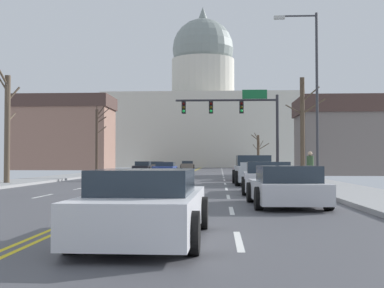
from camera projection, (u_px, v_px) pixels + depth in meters
name	position (u px, v px, depth m)	size (l,w,h in m)	color
ground	(147.00, 191.00, 22.57)	(20.00, 180.00, 0.20)	#49494E
signal_gantry	(240.00, 114.00, 39.53)	(7.91, 0.41, 6.62)	#28282D
street_lamp_right	(312.00, 84.00, 26.53)	(2.26, 0.24, 8.84)	#333338
capitol_building	(203.00, 116.00, 99.28)	(35.93, 18.93, 31.06)	beige
sedan_near_00	(249.00, 171.00, 34.66)	(2.17, 4.31, 1.31)	#B71414
pickup_truck_near_01	(254.00, 171.00, 28.64)	(2.37, 5.32, 1.62)	#ADB2B7
sedan_near_02	(268.00, 179.00, 21.02)	(2.21, 4.36, 1.29)	silver
sedan_near_03	(286.00, 187.00, 15.25)	(2.20, 4.35, 1.20)	silver
sedan_near_04	(146.00, 206.00, 8.83)	(2.06, 4.57, 1.21)	silver
sedan_oncoming_00	(165.00, 169.00, 47.76)	(2.11, 4.41, 1.17)	navy
sedan_oncoming_01	(143.00, 167.00, 57.64)	(2.00, 4.44, 1.20)	black
sedan_oncoming_02	(157.00, 166.00, 66.79)	(1.97, 4.66, 1.16)	#6B6056
sedan_oncoming_03	(187.00, 165.00, 78.53)	(2.22, 4.41, 1.21)	#6B6056
flank_building_00	(65.00, 133.00, 71.57)	(13.21, 7.76, 10.19)	#8C6656
flank_building_01	(357.00, 136.00, 47.17)	(10.79, 7.32, 7.02)	slate
bare_tree_00	(258.00, 151.00, 65.07)	(1.00, 1.87, 4.63)	#4C3D2D
bare_tree_01	(97.00, 138.00, 50.70)	(1.45, 1.98, 6.60)	#423328
bare_tree_02	(303.00, 126.00, 30.23)	(2.51, 1.60, 6.08)	#4C3D2D
bare_tree_03	(7.00, 124.00, 27.83)	(1.29, 2.23, 6.87)	brown
bare_tree_04	(258.00, 153.00, 72.37)	(2.34, 2.06, 4.59)	brown
pedestrian_00	(310.00, 166.00, 25.29)	(0.35, 0.34, 1.65)	#4C4238
bicycle_parked	(319.00, 177.00, 25.85)	(0.12, 1.77, 0.85)	black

